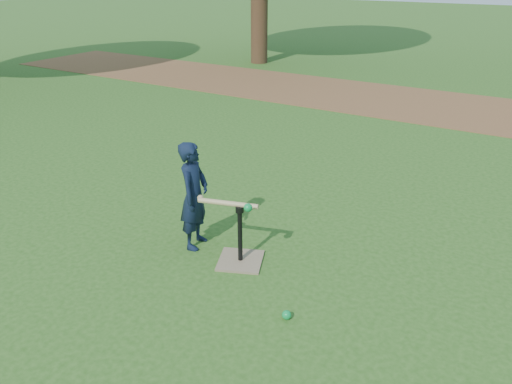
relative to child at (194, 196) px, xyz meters
The scene contains 6 objects.
ground 1.17m from the child, 20.06° to the right, with size 80.00×80.00×0.00m, color #285116.
dirt_strip 7.24m from the child, 82.37° to the left, with size 24.00×3.00×0.01m, color brown.
child is the anchor object (origin of this frame).
wiffle_ball_ground 1.60m from the child, 22.72° to the right, with size 0.08×0.08×0.08m, color #0D9340.
batting_tee 0.74m from the child, ahead, with size 0.56×0.56×0.61m.
swing_action 0.50m from the child, ahead, with size 0.64×0.22×0.13m.
Camera 1 is at (1.98, -3.25, 2.71)m, focal length 35.00 mm.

